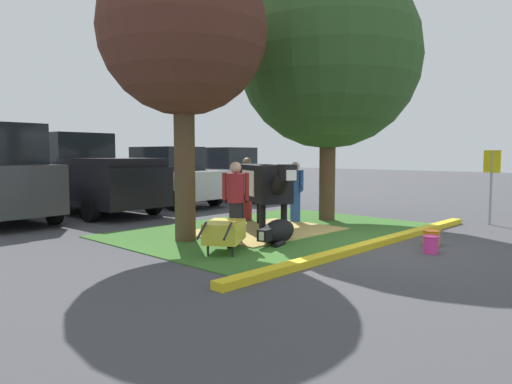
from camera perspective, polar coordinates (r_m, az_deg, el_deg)
name	(u,v)px	position (r m, az deg, el deg)	size (l,w,h in m)	color
ground_plane	(366,245)	(9.41, 13.33, -6.35)	(80.00, 80.00, 0.00)	#424247
grass_island	(274,230)	(10.87, 2.27, -4.69)	(7.05, 4.95, 0.02)	#386B28
curb_yellow	(376,243)	(9.37, 14.50, -6.06)	(8.25, 0.24, 0.12)	yellow
hay_bedding	(265,231)	(10.69, 1.17, -4.77)	(3.20, 2.40, 0.04)	tan
shade_tree_left	(183,32)	(9.84, -8.92, 18.74)	(3.34, 3.34, 5.89)	#4C3823
shade_tree_right	(329,58)	(12.78, 8.88, 15.93)	(4.75, 4.75, 6.67)	#4C3823
cow_holstein	(262,183)	(10.64, 0.77, 1.10)	(1.88, 2.90, 1.57)	black
calf_lying	(278,232)	(9.30, 2.69, -4.87)	(1.33, 0.76, 0.48)	black
person_handler	(295,190)	(12.03, 4.83, 0.20)	(0.34, 0.53, 1.58)	#23478C
person_visitor_near	(247,187)	(12.36, -1.11, 0.63)	(0.50, 0.34, 1.68)	maroon
person_visitor_far	(236,200)	(9.14, -2.50, -1.02)	(0.38, 0.42, 1.63)	black
wheelbarrow	(225,232)	(8.38, -3.84, -4.91)	(1.49, 1.20, 0.63)	gold
parking_sign	(492,172)	(13.08, 26.85, 2.17)	(0.16, 0.43, 1.87)	#99999E
bucket_pink	(431,244)	(8.97, 20.58, -5.99)	(0.28, 0.28, 0.32)	#EA3893
bucket_orange	(431,238)	(9.71, 20.64, -5.23)	(0.34, 0.34, 0.31)	orange
pickup_truck_black	(88,176)	(14.98, -19.83, 1.86)	(2.40, 5.48, 2.42)	black
hatchback_white	(167,177)	(16.47, -10.81, 1.83)	(2.17, 4.47, 2.02)	silver
sedan_silver	(223,174)	(18.19, -4.08, 2.17)	(2.17, 4.47, 2.02)	silver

